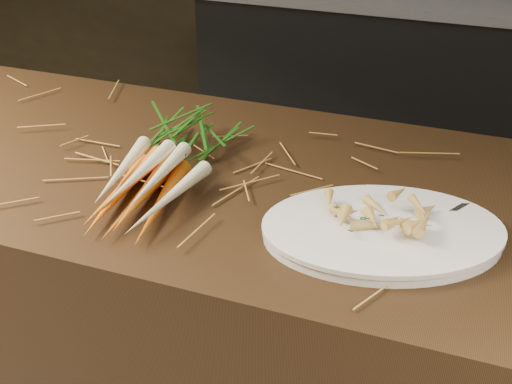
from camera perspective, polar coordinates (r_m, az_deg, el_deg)
main_counter at (r=1.59m, az=-9.22°, el=-11.36°), size 2.40×0.70×0.90m
back_counter at (r=3.10m, az=12.81°, el=9.47°), size 1.82×0.62×0.84m
straw_bedding at (r=1.33m, az=-10.84°, el=3.51°), size 1.40×0.60×0.02m
root_veg_bunch at (r=1.24m, az=-7.79°, el=3.38°), size 0.20×0.49×0.09m
serving_platter at (r=1.07m, az=11.14°, el=-3.61°), size 0.46×0.38×0.02m
roasted_veg_heap at (r=1.06m, az=11.31°, el=-2.17°), size 0.23×0.20×0.04m
serving_fork at (r=1.09m, az=18.58°, el=-3.51°), size 0.08×0.13×0.00m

